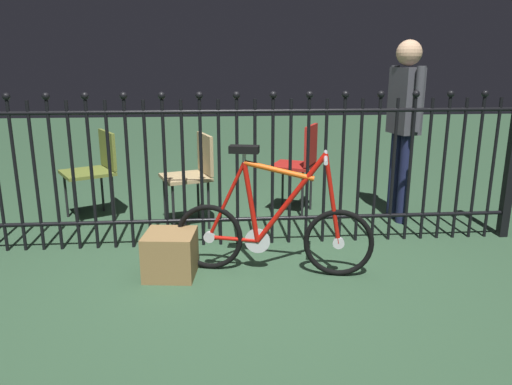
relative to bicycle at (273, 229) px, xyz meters
name	(u,v)px	position (x,y,z in m)	size (l,w,h in m)	color
ground_plane	(243,275)	(-0.21, -0.04, -0.32)	(20.00, 20.00, 0.00)	#304F35
iron_fence	(232,166)	(-0.26, 0.58, 0.33)	(4.59, 0.07, 1.29)	black
bicycle	(273,229)	(0.00, 0.00, 0.00)	(1.37, 0.44, 0.91)	black
chair_tan	(194,170)	(-0.58, 1.09, 0.19)	(0.50, 0.50, 0.83)	black
chair_olive	(95,166)	(-1.51, 1.40, 0.18)	(0.58, 0.58, 0.82)	black
chair_red	(300,160)	(0.43, 1.38, 0.21)	(0.50, 0.50, 0.87)	black
person_visitor	(404,116)	(1.31, 1.09, 0.65)	(0.24, 0.47, 1.63)	#191E3F
display_crate	(171,254)	(-0.71, 0.01, -0.17)	(0.34, 0.34, 0.31)	olive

